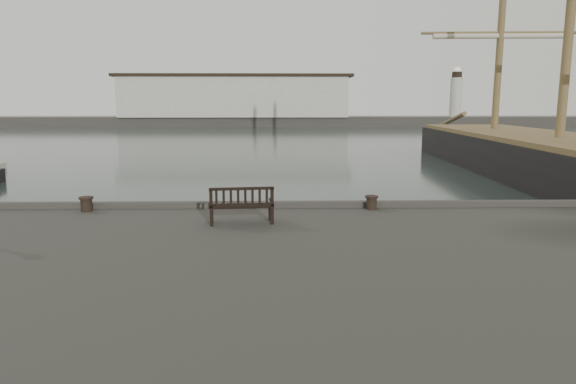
# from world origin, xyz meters

# --- Properties ---
(ground) EXTENTS (400.00, 400.00, 0.00)m
(ground) POSITION_xyz_m (0.00, 0.00, 0.00)
(ground) COLOR black
(ground) RESTS_ON ground
(breakwater) EXTENTS (140.00, 9.50, 12.20)m
(breakwater) POSITION_xyz_m (-4.56, 92.00, 4.30)
(breakwater) COLOR #383530
(breakwater) RESTS_ON ground
(bench) EXTENTS (1.75, 0.77, 0.97)m
(bench) POSITION_xyz_m (-0.17, -2.25, 1.87)
(bench) COLOR black
(bench) RESTS_ON quay
(bollard_left) EXTENTS (0.47, 0.47, 0.44)m
(bollard_left) POSITION_xyz_m (-4.87, -0.61, 1.78)
(bollard_left) COLOR black
(bollard_left) RESTS_ON quay
(bollard_right) EXTENTS (0.40, 0.40, 0.41)m
(bollard_right) POSITION_xyz_m (3.63, -0.50, 1.77)
(bollard_right) COLOR black
(bollard_right) RESTS_ON quay
(tall_ship_main) EXTENTS (10.17, 40.11, 29.80)m
(tall_ship_main) POSITION_xyz_m (18.21, 15.74, 0.76)
(tall_ship_main) COLOR black
(tall_ship_main) RESTS_ON ground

